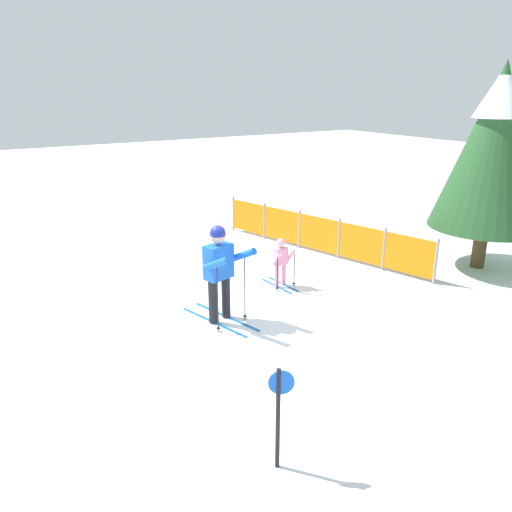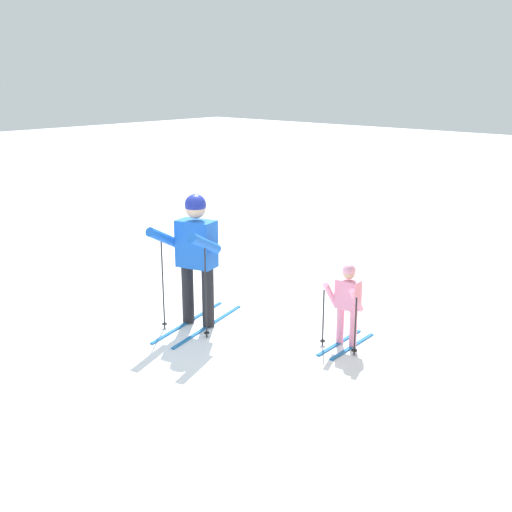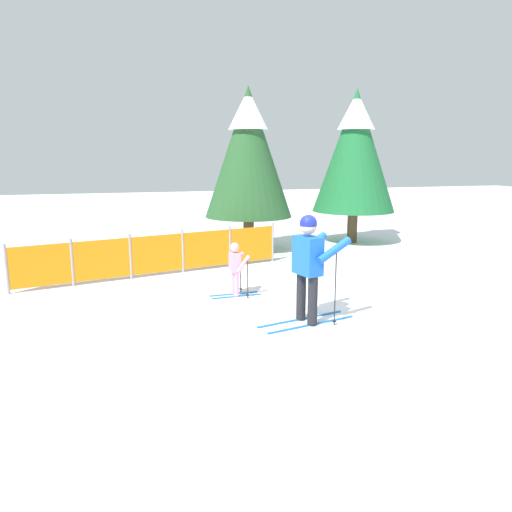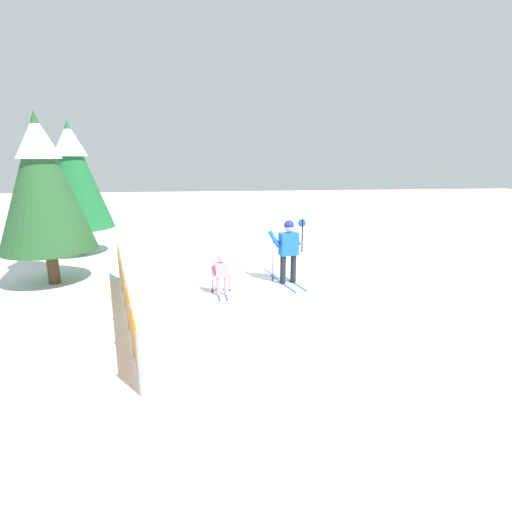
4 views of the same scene
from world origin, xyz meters
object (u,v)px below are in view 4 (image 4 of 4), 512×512
object	(u,v)px
safety_fence	(126,297)
conifer_far	(42,180)
skier_child	(221,272)
conifer_near	(72,173)
skier_adult	(288,246)
trail_marker	(302,231)

from	to	relation	value
safety_fence	conifer_far	size ratio (longest dim) A/B	1.31
skier_child	conifer_near	bearing A→B (deg)	41.72
skier_adult	conifer_near	bearing A→B (deg)	44.20
safety_fence	conifer_far	xyz separation A→B (m)	(2.79, 2.49, 2.31)
trail_marker	skier_child	bearing A→B (deg)	144.63
skier_child	conifer_far	world-z (taller)	conifer_far
skier_child	trail_marker	bearing A→B (deg)	-38.54
skier_child	conifer_far	bearing A→B (deg)	68.85
skier_child	conifer_near	distance (m)	7.29
skier_adult	conifer_far	bearing A→B (deg)	69.41
skier_child	skier_adult	bearing A→B (deg)	-70.61
skier_adult	safety_fence	xyz separation A→B (m)	(-2.08, 3.93, -0.56)
safety_fence	conifer_far	distance (m)	4.40
skier_child	safety_fence	distance (m)	2.46
skier_adult	skier_child	distance (m)	2.05
conifer_far	trail_marker	xyz separation A→B (m)	(2.83, -7.64, -2.04)
skier_adult	conifer_near	world-z (taller)	conifer_near
safety_fence	trail_marker	xyz separation A→B (m)	(5.63, -5.14, 0.27)
conifer_far	conifer_near	bearing A→B (deg)	5.29
skier_child	trail_marker	xyz separation A→B (m)	(4.32, -3.06, 0.17)
safety_fence	conifer_far	bearing A→B (deg)	41.77
skier_adult	conifer_far	size ratio (longest dim) A/B	0.39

